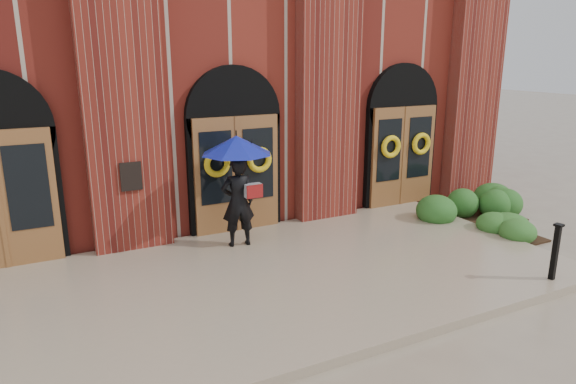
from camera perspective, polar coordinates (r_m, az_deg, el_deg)
ground at (r=9.21m, az=0.82°, el=-10.03°), size 90.00×90.00×0.00m
landing at (r=9.30m, az=0.38°, el=-9.26°), size 10.00×5.30×0.15m
church_building at (r=16.62m, az=-13.78°, el=13.28°), size 16.20×12.53×7.00m
man_with_umbrella at (r=10.10m, az=-5.65°, el=2.48°), size 1.55×1.55×2.24m
metal_post at (r=9.89m, az=27.57°, el=-5.79°), size 0.15×0.15×1.00m
hedge_wall_right at (r=12.95m, az=19.16°, el=-1.74°), size 2.67×1.07×0.69m
hedge_front_right at (r=12.19m, az=22.62°, el=-3.60°), size 1.39×1.19×0.49m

